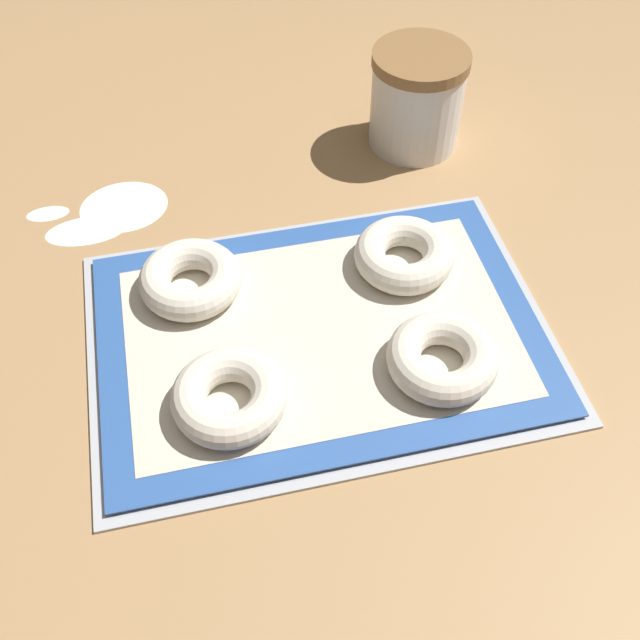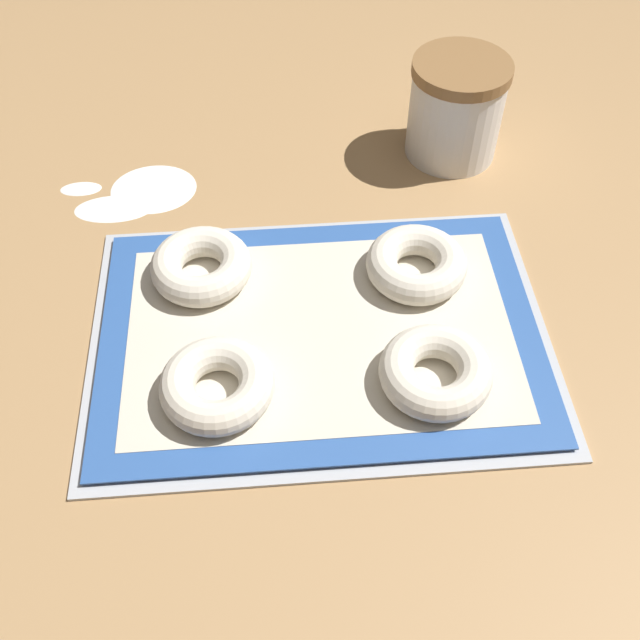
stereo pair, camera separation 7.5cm
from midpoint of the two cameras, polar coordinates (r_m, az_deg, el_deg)
name	(u,v)px [view 2 (the right image)]	position (r m, az deg, el deg)	size (l,w,h in m)	color
ground_plane	(327,327)	(0.85, 3.11, -0.70)	(2.80, 2.80, 0.00)	#A87F51
baking_tray	(320,335)	(0.83, 2.59, -1.27)	(0.51, 0.36, 0.01)	#B2B5BA
baking_mat	(320,332)	(0.83, 2.60, -1.03)	(0.49, 0.34, 0.00)	#2D569E
bagel_front_left	(217,385)	(0.76, -5.07, -5.13)	(0.12, 0.12, 0.04)	silver
bagel_front_right	(435,372)	(0.79, 11.53, -4.06)	(0.12, 0.12, 0.04)	silver
bagel_back_left	(201,266)	(0.87, -6.61, 3.98)	(0.12, 0.12, 0.04)	silver
bagel_back_right	(416,264)	(0.88, 9.80, 4.09)	(0.12, 0.12, 0.04)	silver
flour_canister	(456,109)	(1.06, 12.40, 15.35)	(0.13, 0.13, 0.14)	white
flour_patch_near	(114,208)	(1.01, -13.39, 8.19)	(0.10, 0.05, 0.00)	white
flour_patch_far	(81,188)	(1.05, -15.82, 9.54)	(0.05, 0.03, 0.00)	white
flour_patch_side	(153,188)	(1.03, -10.52, 9.75)	(0.11, 0.10, 0.00)	white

